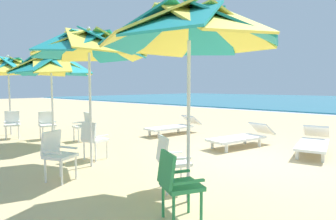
{
  "coord_description": "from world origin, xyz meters",
  "views": [
    {
      "loc": [
        2.91,
        -5.78,
        1.63
      ],
      "look_at": [
        -2.36,
        -0.09,
        1.0
      ],
      "focal_mm": 30.4,
      "sensor_mm": 36.0,
      "label": 1
    }
  ],
  "objects": [
    {
      "name": "ground_plane",
      "position": [
        0.0,
        0.0,
        0.0
      ],
      "size": [
        80.0,
        80.0,
        0.0
      ],
      "primitive_type": "plane",
      "color": "#D3B784"
    },
    {
      "name": "beach_umbrella_0",
      "position": [
        0.45,
        -2.7,
        2.42
      ],
      "size": [
        2.48,
        2.48,
        2.81
      ],
      "color": "silver",
      "rests_on": "ground"
    },
    {
      "name": "plastic_chair_0",
      "position": [
        -0.04,
        -2.54,
        0.5
      ],
      "size": [
        0.6,
        0.62,
        0.87
      ],
      "color": "white",
      "rests_on": "ground"
    },
    {
      "name": "plastic_chair_1",
      "position": [
        0.73,
        -3.27,
        0.5
      ],
      "size": [
        0.59,
        0.61,
        0.87
      ],
      "color": "#2D8C4C",
      "rests_on": "ground"
    },
    {
      "name": "beach_umbrella_1",
      "position": [
        -2.14,
        -2.64,
        2.45
      ],
      "size": [
        2.33,
        2.33,
        2.82
      ],
      "color": "silver",
      "rests_on": "ground"
    },
    {
      "name": "plastic_chair_2",
      "position": [
        -1.8,
        -3.53,
        0.5
      ],
      "size": [
        0.59,
        0.57,
        0.87
      ],
      "color": "white",
      "rests_on": "ground"
    },
    {
      "name": "plastic_chair_3",
      "position": [
        -2.57,
        -2.33,
        0.5
      ],
      "size": [
        0.52,
        0.54,
        0.87
      ],
      "color": "white",
      "rests_on": "ground"
    },
    {
      "name": "beach_umbrella_2",
      "position": [
        -4.9,
        -2.14,
        2.23
      ],
      "size": [
        2.32,
        2.32,
        2.63
      ],
      "color": "silver",
      "rests_on": "ground"
    },
    {
      "name": "plastic_chair_4",
      "position": [
        -4.74,
        -1.27,
        0.5
      ],
      "size": [
        0.49,
        0.52,
        0.87
      ],
      "color": "white",
      "rests_on": "ground"
    },
    {
      "name": "plastic_chair_5",
      "position": [
        -5.87,
        -1.89,
        0.5
      ],
      "size": [
        0.54,
        0.52,
        0.87
      ],
      "color": "white",
      "rests_on": "ground"
    },
    {
      "name": "beach_umbrella_3",
      "position": [
        -7.56,
        -2.38,
        2.3
      ],
      "size": [
        2.13,
        2.13,
        2.71
      ],
      "color": "silver",
      "rests_on": "ground"
    },
    {
      "name": "plastic_chair_6",
      "position": [
        -6.78,
        -2.59,
        0.5
      ],
      "size": [
        0.59,
        0.57,
        0.87
      ],
      "color": "white",
      "rests_on": "ground"
    },
    {
      "name": "sun_lounger_0",
      "position": [
        0.85,
        1.7,
        0.28
      ],
      "size": [
        1.04,
        2.23,
        0.62
      ],
      "color": "white",
      "rests_on": "ground"
    },
    {
      "name": "sun_lounger_1",
      "position": [
        -0.81,
        1.19,
        0.28
      ],
      "size": [
        1.1,
        2.23,
        0.62
      ],
      "color": "white",
      "rests_on": "ground"
    },
    {
      "name": "sun_lounger_2",
      "position": [
        -3.54,
        1.48,
        0.28
      ],
      "size": [
        0.92,
        2.21,
        0.62
      ],
      "color": "white",
      "rests_on": "ground"
    }
  ]
}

